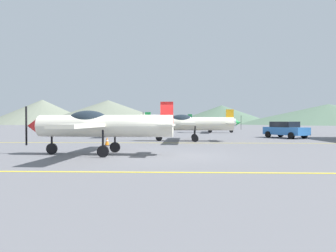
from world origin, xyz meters
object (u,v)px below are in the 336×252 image
airplane_far (117,123)px  traffic_cone_front (107,141)px  airplane_near (100,125)px  airplane_mid (189,123)px  airplane_back (214,122)px  car_sedan (285,129)px

airplane_far → traffic_cone_front: (1.81, -12.33, -1.20)m
airplane_near → airplane_far: bearing=98.8°
airplane_near → airplane_mid: size_ratio=1.00×
airplane_back → car_sedan: size_ratio=1.91×
airplane_back → car_sedan: bearing=-67.4°
airplane_near → traffic_cone_front: bearing=99.7°
car_sedan → traffic_cone_front: size_ratio=7.84×
airplane_back → traffic_cone_front: 24.89m
airplane_mid → traffic_cone_front: (-5.78, -4.68, -1.20)m
airplane_near → airplane_far: (-2.76, 17.87, 0.00)m
airplane_near → airplane_far: same height
airplane_mid → car_sedan: 10.86m
airplane_far → car_sedan: (17.29, -2.80, -0.65)m
airplane_near → airplane_back: same height
airplane_near → car_sedan: 20.94m
airplane_mid → airplane_far: size_ratio=1.00×
traffic_cone_front → airplane_back: bearing=66.3°
airplane_far → traffic_cone_front: airplane_far is taller
airplane_near → traffic_cone_front: (-0.95, 5.53, -1.20)m
airplane_near → airplane_mid: 11.30m
airplane_far → car_sedan: airplane_far is taller
airplane_mid → traffic_cone_front: bearing=-141.0°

